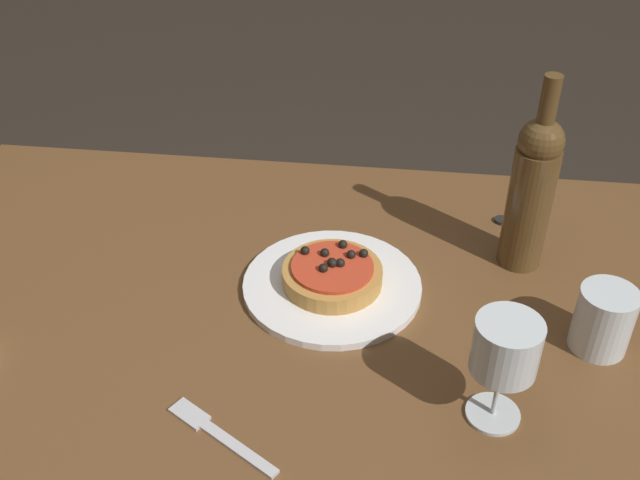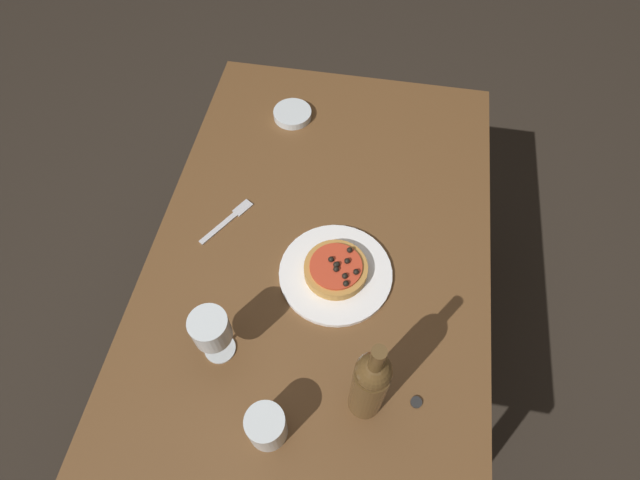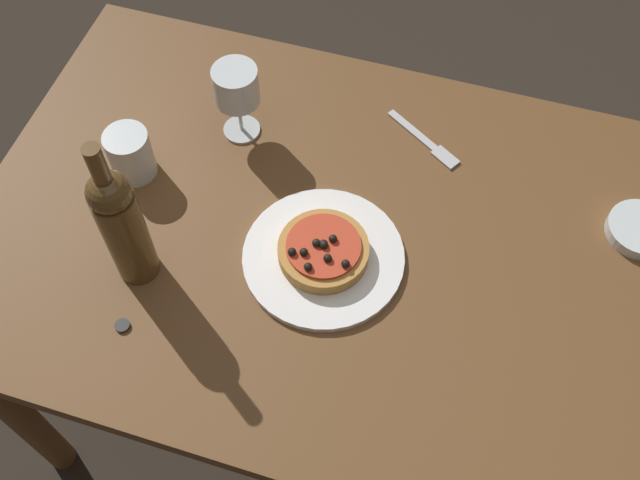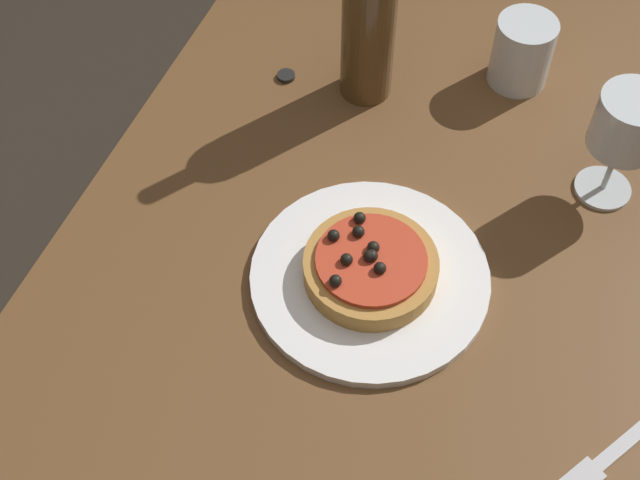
{
  "view_description": "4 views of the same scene",
  "coord_description": "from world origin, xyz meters",
  "px_view_note": "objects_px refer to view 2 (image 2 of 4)",
  "views": [
    {
      "loc": [
        0.13,
        -0.82,
        1.46
      ],
      "look_at": [
        0.03,
        0.02,
        0.84
      ],
      "focal_mm": 42.0,
      "sensor_mm": 36.0,
      "label": 1
    },
    {
      "loc": [
        0.6,
        0.11,
        1.79
      ],
      "look_at": [
        0.01,
        0.0,
        0.81
      ],
      "focal_mm": 28.0,
      "sensor_mm": 36.0,
      "label": 2
    },
    {
      "loc": [
        -0.13,
        0.65,
        1.81
      ],
      "look_at": [
        0.05,
        0.06,
        0.8
      ],
      "focal_mm": 42.0,
      "sensor_mm": 36.0,
      "label": 3
    },
    {
      "loc": [
        -0.49,
        -0.1,
        1.57
      ],
      "look_at": [
        0.01,
        0.1,
        0.82
      ],
      "focal_mm": 50.0,
      "sensor_mm": 36.0,
      "label": 4
    }
  ],
  "objects_px": {
    "dining_table": "(319,273)",
    "wine_glass": "(211,330)",
    "pizza": "(336,269)",
    "water_cup": "(266,427)",
    "fork": "(229,219)",
    "dinner_plate": "(336,273)",
    "wine_bottle": "(370,384)",
    "side_bowl": "(292,114)",
    "bottle_cap": "(416,402)"
  },
  "relations": [
    {
      "from": "dining_table",
      "to": "dinner_plate",
      "type": "height_order",
      "value": "dinner_plate"
    },
    {
      "from": "fork",
      "to": "side_bowl",
      "type": "bearing_deg",
      "value": 19.42
    },
    {
      "from": "dining_table",
      "to": "fork",
      "type": "relative_size",
      "value": 8.58
    },
    {
      "from": "dinner_plate",
      "to": "bottle_cap",
      "type": "xyz_separation_m",
      "value": [
        0.27,
        0.21,
        -0.0
      ]
    },
    {
      "from": "side_bowl",
      "to": "bottle_cap",
      "type": "xyz_separation_m",
      "value": [
        0.77,
        0.42,
        -0.01
      ]
    },
    {
      "from": "dinner_plate",
      "to": "dining_table",
      "type": "bearing_deg",
      "value": -132.91
    },
    {
      "from": "pizza",
      "to": "water_cup",
      "type": "distance_m",
      "value": 0.39
    },
    {
      "from": "dinner_plate",
      "to": "fork",
      "type": "xyz_separation_m",
      "value": [
        -0.11,
        -0.29,
        -0.0
      ]
    },
    {
      "from": "dining_table",
      "to": "wine_bottle",
      "type": "height_order",
      "value": "wine_bottle"
    },
    {
      "from": "fork",
      "to": "dinner_plate",
      "type": "bearing_deg",
      "value": -78.73
    },
    {
      "from": "wine_glass",
      "to": "water_cup",
      "type": "height_order",
      "value": "wine_glass"
    },
    {
      "from": "pizza",
      "to": "bottle_cap",
      "type": "distance_m",
      "value": 0.34
    },
    {
      "from": "pizza",
      "to": "side_bowl",
      "type": "relative_size",
      "value": 1.35
    },
    {
      "from": "pizza",
      "to": "wine_glass",
      "type": "distance_m",
      "value": 0.33
    },
    {
      "from": "pizza",
      "to": "side_bowl",
      "type": "bearing_deg",
      "value": -157.46
    },
    {
      "from": "fork",
      "to": "bottle_cap",
      "type": "relative_size",
      "value": 6.44
    },
    {
      "from": "water_cup",
      "to": "bottle_cap",
      "type": "distance_m",
      "value": 0.31
    },
    {
      "from": "wine_glass",
      "to": "water_cup",
      "type": "relative_size",
      "value": 1.62
    },
    {
      "from": "pizza",
      "to": "wine_bottle",
      "type": "xyz_separation_m",
      "value": [
        0.29,
        0.1,
        0.11
      ]
    },
    {
      "from": "side_bowl",
      "to": "fork",
      "type": "height_order",
      "value": "side_bowl"
    },
    {
      "from": "water_cup",
      "to": "side_bowl",
      "type": "xyz_separation_m",
      "value": [
        -0.88,
        -0.13,
        -0.04
      ]
    },
    {
      "from": "wine_glass",
      "to": "side_bowl",
      "type": "distance_m",
      "value": 0.73
    },
    {
      "from": "dinner_plate",
      "to": "wine_bottle",
      "type": "xyz_separation_m",
      "value": [
        0.29,
        0.11,
        0.13
      ]
    },
    {
      "from": "pizza",
      "to": "water_cup",
      "type": "height_order",
      "value": "water_cup"
    },
    {
      "from": "dinner_plate",
      "to": "side_bowl",
      "type": "bearing_deg",
      "value": -157.51
    },
    {
      "from": "side_bowl",
      "to": "bottle_cap",
      "type": "height_order",
      "value": "side_bowl"
    },
    {
      "from": "dinner_plate",
      "to": "wine_glass",
      "type": "bearing_deg",
      "value": -44.39
    },
    {
      "from": "pizza",
      "to": "water_cup",
      "type": "relative_size",
      "value": 1.59
    },
    {
      "from": "wine_bottle",
      "to": "water_cup",
      "type": "relative_size",
      "value": 3.32
    },
    {
      "from": "wine_bottle",
      "to": "side_bowl",
      "type": "relative_size",
      "value": 2.83
    },
    {
      "from": "dining_table",
      "to": "wine_bottle",
      "type": "xyz_separation_m",
      "value": [
        0.33,
        0.15,
        0.23
      ]
    },
    {
      "from": "water_cup",
      "to": "side_bowl",
      "type": "relative_size",
      "value": 0.85
    },
    {
      "from": "fork",
      "to": "dining_table",
      "type": "bearing_deg",
      "value": -73.14
    },
    {
      "from": "wine_bottle",
      "to": "wine_glass",
      "type": "bearing_deg",
      "value": -100.51
    },
    {
      "from": "wine_bottle",
      "to": "bottle_cap",
      "type": "xyz_separation_m",
      "value": [
        -0.02,
        0.11,
        -0.13
      ]
    },
    {
      "from": "wine_bottle",
      "to": "side_bowl",
      "type": "height_order",
      "value": "wine_bottle"
    },
    {
      "from": "bottle_cap",
      "to": "wine_bottle",
      "type": "bearing_deg",
      "value": -80.24
    },
    {
      "from": "wine_bottle",
      "to": "bottle_cap",
      "type": "relative_size",
      "value": 13.14
    },
    {
      "from": "wine_glass",
      "to": "bottle_cap",
      "type": "height_order",
      "value": "wine_glass"
    },
    {
      "from": "dining_table",
      "to": "water_cup",
      "type": "xyz_separation_m",
      "value": [
        0.42,
        -0.03,
        0.14
      ]
    },
    {
      "from": "wine_glass",
      "to": "water_cup",
      "type": "distance_m",
      "value": 0.22
    },
    {
      "from": "side_bowl",
      "to": "pizza",
      "type": "bearing_deg",
      "value": 22.54
    },
    {
      "from": "pizza",
      "to": "wine_bottle",
      "type": "distance_m",
      "value": 0.32
    },
    {
      "from": "pizza",
      "to": "fork",
      "type": "distance_m",
      "value": 0.31
    },
    {
      "from": "dinner_plate",
      "to": "bottle_cap",
      "type": "relative_size",
      "value": 11.28
    },
    {
      "from": "dining_table",
      "to": "wine_glass",
      "type": "distance_m",
      "value": 0.38
    },
    {
      "from": "wine_glass",
      "to": "side_bowl",
      "type": "xyz_separation_m",
      "value": [
        -0.73,
        0.02,
        -0.1
      ]
    },
    {
      "from": "dining_table",
      "to": "pizza",
      "type": "xyz_separation_m",
      "value": [
        0.04,
        0.05,
        0.12
      ]
    },
    {
      "from": "dining_table",
      "to": "wine_bottle",
      "type": "bearing_deg",
      "value": 24.8
    },
    {
      "from": "dinner_plate",
      "to": "wine_glass",
      "type": "distance_m",
      "value": 0.33
    }
  ]
}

